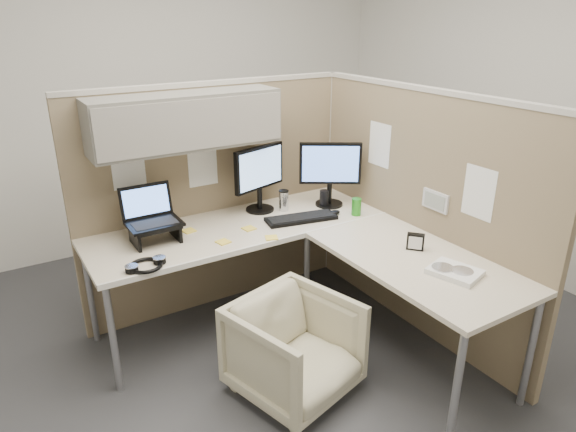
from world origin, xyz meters
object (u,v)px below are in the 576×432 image
monitor_left (259,173)px  office_chair (295,345)px  desk (302,246)px  keyboard (301,218)px

monitor_left → office_chair: bearing=-125.3°
office_chair → monitor_left: size_ratio=1.34×
desk → monitor_left: bearing=87.8°
office_chair → monitor_left: (0.33, 0.99, 0.69)m
desk → monitor_left: (0.02, 0.58, 0.32)m
desk → monitor_left: monitor_left is taller
monitor_left → keyboard: monitor_left is taller
office_chair → keyboard: bearing=39.3°
keyboard → office_chair: bearing=-114.2°
keyboard → monitor_left: bearing=126.8°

